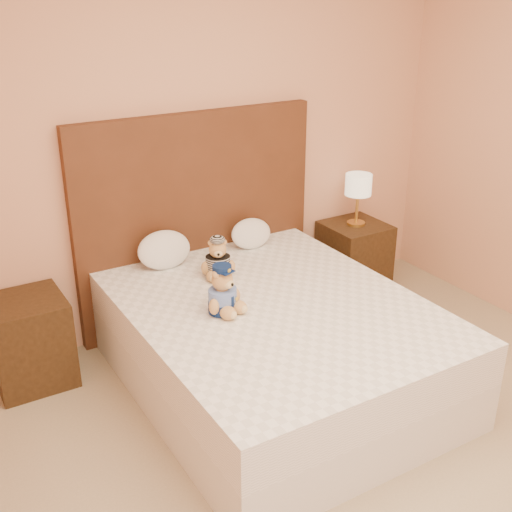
{
  "coord_description": "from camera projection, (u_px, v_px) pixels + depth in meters",
  "views": [
    {
      "loc": [
        -1.8,
        -1.59,
        2.28
      ],
      "look_at": [
        0.02,
        1.45,
        0.76
      ],
      "focal_mm": 45.0,
      "sensor_mm": 36.0,
      "label": 1
    }
  ],
  "objects": [
    {
      "name": "ground",
      "position": [
        411.0,
        510.0,
        3.0
      ],
      "size": [
        4.0,
        4.5,
        0.0
      ],
      "primitive_type": "cube",
      "color": "tan",
      "rests_on": "ground"
    },
    {
      "name": "room_walls",
      "position": [
        375.0,
        105.0,
        2.65
      ],
      "size": [
        4.04,
        4.52,
        2.72
      ],
      "color": "tan",
      "rests_on": "ground"
    },
    {
      "name": "bed",
      "position": [
        275.0,
        345.0,
        3.84
      ],
      "size": [
        1.6,
        2.0,
        0.55
      ],
      "color": "white",
      "rests_on": "ground"
    },
    {
      "name": "headboard",
      "position": [
        197.0,
        221.0,
        4.45
      ],
      "size": [
        1.75,
        0.08,
        1.5
      ],
      "primitive_type": "cube",
      "color": "#502B18",
      "rests_on": "ground"
    },
    {
      "name": "nightstand_left",
      "position": [
        30.0,
        341.0,
        3.88
      ],
      "size": [
        0.45,
        0.45,
        0.55
      ],
      "primitive_type": "cube",
      "color": "#3C2613",
      "rests_on": "ground"
    },
    {
      "name": "nightstand_right",
      "position": [
        354.0,
        257.0,
        5.06
      ],
      "size": [
        0.45,
        0.45,
        0.55
      ],
      "primitive_type": "cube",
      "color": "#3C2613",
      "rests_on": "ground"
    },
    {
      "name": "lamp",
      "position": [
        358.0,
        187.0,
        4.83
      ],
      "size": [
        0.2,
        0.2,
        0.4
      ],
      "color": "gold",
      "rests_on": "nightstand_right"
    },
    {
      "name": "teddy_police",
      "position": [
        222.0,
        289.0,
        3.59
      ],
      "size": [
        0.31,
        0.31,
        0.29
      ],
      "primitive_type": null,
      "rotation": [
        0.0,
        0.0,
        0.34
      ],
      "color": "#AA7E42",
      "rests_on": "bed"
    },
    {
      "name": "teddy_prisoner",
      "position": [
        218.0,
        258.0,
        4.03
      ],
      "size": [
        0.29,
        0.29,
        0.25
      ],
      "primitive_type": null,
      "rotation": [
        0.0,
        0.0,
        -0.4
      ],
      "color": "#AA7E42",
      "rests_on": "bed"
    },
    {
      "name": "pillow_left",
      "position": [
        164.0,
        248.0,
        4.18
      ],
      "size": [
        0.36,
        0.24,
        0.26
      ],
      "primitive_type": "ellipsoid",
      "color": "white",
      "rests_on": "bed"
    },
    {
      "name": "pillow_right",
      "position": [
        251.0,
        232.0,
        4.5
      ],
      "size": [
        0.31,
        0.2,
        0.22
      ],
      "primitive_type": "ellipsoid",
      "color": "white",
      "rests_on": "bed"
    }
  ]
}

